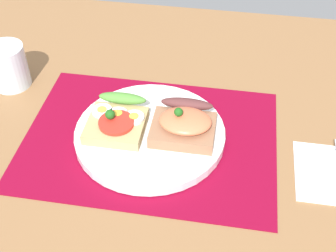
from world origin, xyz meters
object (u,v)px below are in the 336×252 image
at_px(sandwich_egg_tomato, 117,120).
at_px(drinking_glass, 8,66).
at_px(sandwich_salmon, 184,124).
at_px(plate, 150,134).

bearing_deg(sandwich_egg_tomato, drinking_glass, 156.18).
relative_size(sandwich_egg_tomato, drinking_glass, 1.28).
distance_m(sandwich_egg_tomato, drinking_glass, 0.25).
bearing_deg(drinking_glass, sandwich_salmon, -16.23).
xyz_separation_m(sandwich_egg_tomato, sandwich_salmon, (0.11, 0.00, 0.01)).
bearing_deg(sandwich_salmon, plate, -174.81).
xyz_separation_m(plate, drinking_glass, (-0.28, 0.10, 0.03)).
distance_m(plate, sandwich_egg_tomato, 0.06).
height_order(plate, sandwich_salmon, sandwich_salmon).
distance_m(sandwich_egg_tomato, sandwich_salmon, 0.11).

